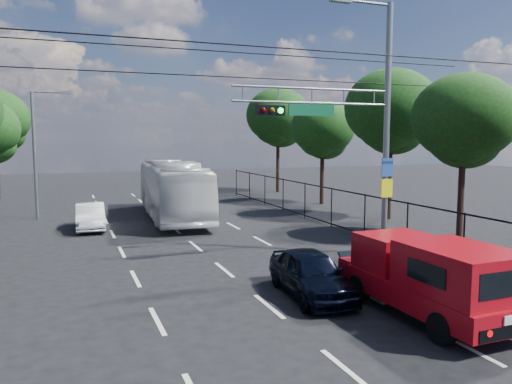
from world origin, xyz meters
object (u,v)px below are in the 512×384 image
signal_mast (360,118)px  navy_hatchback (311,273)px  red_pickup (427,275)px  white_bus (173,190)px  white_van (90,216)px

signal_mast → navy_hatchback: signal_mast is taller
red_pickup → white_bus: bearing=98.8°
navy_hatchback → signal_mast: bearing=48.4°
navy_hatchback → white_van: (-5.37, 13.36, -0.03)m
white_bus → white_van: size_ratio=2.98×
signal_mast → white_bus: 13.21m
red_pickup → white_van: red_pickup is taller
white_van → navy_hatchback: bearing=-66.5°
white_bus → white_van: white_bus is taller
navy_hatchback → white_van: 14.39m
navy_hatchback → white_bus: (-0.79, 15.44, 0.93)m
signal_mast → white_bus: signal_mast is taller
navy_hatchback → white_bus: 15.49m
white_van → signal_mast: bearing=-45.1°
signal_mast → white_bus: (-4.61, 11.83, -3.64)m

